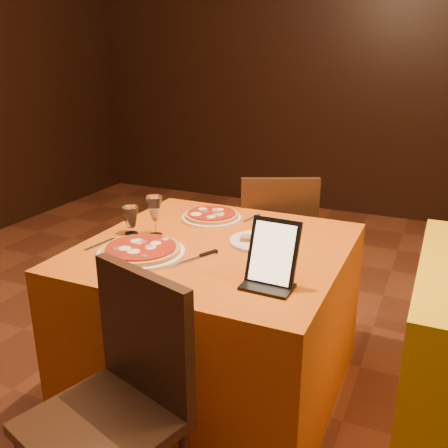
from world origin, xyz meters
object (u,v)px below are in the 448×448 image
at_px(pizza_far, 211,216).
at_px(chair_main_near, 101,424).
at_px(chair_main_far, 274,245).
at_px(tablet, 273,252).
at_px(pizza_near, 141,251).
at_px(main_table, 216,321).
at_px(wine_glass, 155,216).
at_px(water_glass, 131,221).

bearing_deg(pizza_far, chair_main_near, -81.71).
relative_size(chair_main_far, tablet, 3.73).
bearing_deg(chair_main_far, pizza_near, 52.31).
height_order(chair_main_near, pizza_near, chair_main_near).
xyz_separation_m(pizza_far, tablet, (0.51, -0.56, 0.10)).
bearing_deg(tablet, main_table, 145.87).
distance_m(pizza_near, pizza_far, 0.53).
xyz_separation_m(main_table, wine_glass, (-0.30, -0.01, 0.47)).
bearing_deg(water_glass, chair_main_far, 64.30).
relative_size(main_table, pizza_far, 3.69).
distance_m(pizza_far, tablet, 0.77).
bearing_deg(water_glass, wine_glass, 13.12).
bearing_deg(chair_main_far, main_table, 65.05).
bearing_deg(main_table, water_glass, -175.01).
height_order(chair_main_near, chair_main_far, same).
height_order(chair_main_near, water_glass, chair_main_near).
bearing_deg(tablet, chair_main_near, -118.75).
height_order(pizza_near, pizza_far, same).
bearing_deg(pizza_far, tablet, -47.39).
relative_size(wine_glass, tablet, 0.78).
bearing_deg(tablet, wine_glass, 161.23).
bearing_deg(chair_main_far, wine_glass, 45.29).
distance_m(main_table, tablet, 0.66).
height_order(pizza_near, tablet, tablet).
height_order(chair_main_near, wine_glass, wine_glass).
distance_m(main_table, pizza_near, 0.51).
relative_size(main_table, water_glass, 8.46).
xyz_separation_m(main_table, pizza_near, (-0.24, -0.22, 0.39)).
height_order(chair_main_near, tablet, tablet).
relative_size(main_table, chair_main_far, 1.21).
xyz_separation_m(chair_main_near, pizza_near, (-0.24, 0.62, 0.31)).
bearing_deg(pizza_near, wine_glass, 106.17).
xyz_separation_m(chair_main_far, wine_glass, (-0.30, -0.83, 0.39)).
bearing_deg(main_table, chair_main_near, -90.00).
xyz_separation_m(wine_glass, water_glass, (-0.11, -0.03, -0.03)).
bearing_deg(tablet, chair_main_far, 109.86).
distance_m(pizza_far, wine_glass, 0.35).
distance_m(pizza_near, water_glass, 0.26).
height_order(main_table, chair_main_near, chair_main_near).
bearing_deg(pizza_near, main_table, 43.44).
height_order(main_table, wine_glass, wine_glass).
bearing_deg(chair_main_far, chair_main_near, 65.05).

